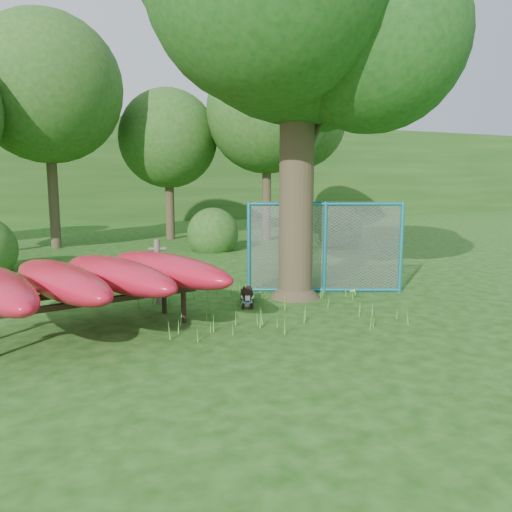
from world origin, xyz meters
name	(u,v)px	position (x,y,z in m)	size (l,w,h in m)	color
ground	(274,324)	(0.00, 0.00, 0.00)	(80.00, 80.00, 0.00)	#17460E
oak_tree	(295,0)	(1.23, 1.64, 5.90)	(6.35, 6.33, 8.84)	#3A3020
wooden_post	(158,269)	(-1.47, 2.28, 0.68)	(0.35, 0.14, 1.29)	brown
kayak_rack	(90,278)	(-2.90, 0.79, 0.89)	(4.45, 3.97, 1.17)	black
husky_dog	(247,297)	(0.10, 1.41, 0.16)	(0.55, 0.97, 0.46)	black
fence_section	(325,247)	(2.08, 1.76, 0.99)	(3.12, 1.50, 3.31)	teal
wildflower_clump	(353,292)	(2.21, 0.85, 0.18)	(0.10, 0.10, 0.23)	#468E2E
bg_tree_b	(47,88)	(-3.00, 12.00, 5.61)	(5.20, 5.20, 8.22)	#3A3020
bg_tree_c	(168,139)	(1.50, 13.00, 4.11)	(4.00, 4.00, 6.12)	#3A3020
bg_tree_d	(267,113)	(5.00, 11.00, 5.08)	(4.80, 4.80, 7.50)	#3A3020
bg_tree_e	(297,121)	(8.00, 14.00, 5.23)	(4.60, 4.60, 7.55)	#3A3020
shrub_right	(338,247)	(6.50, 8.00, 0.00)	(1.80, 1.80, 1.80)	#245019
shrub_mid	(213,250)	(2.00, 9.00, 0.00)	(1.80, 1.80, 1.80)	#245019
wooded_hillside	(92,172)	(0.00, 28.00, 3.00)	(80.00, 12.00, 6.00)	#245019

